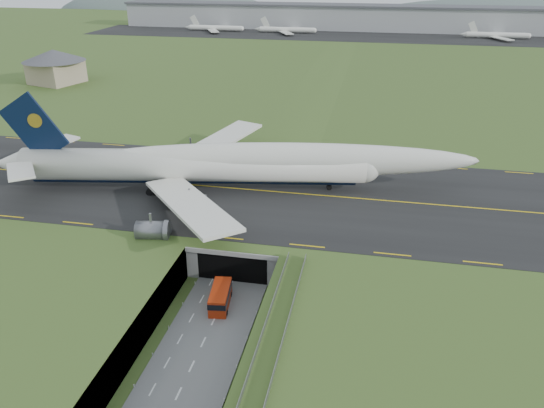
# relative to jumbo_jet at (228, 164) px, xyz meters

# --- Properties ---
(ground) EXTENTS (900.00, 900.00, 0.00)m
(ground) POSITION_rel_jumbo_jet_xyz_m (7.31, -32.56, -11.64)
(ground) COLOR #3B5421
(ground) RESTS_ON ground
(airfield_deck) EXTENTS (800.00, 800.00, 6.00)m
(airfield_deck) POSITION_rel_jumbo_jet_xyz_m (7.31, -32.56, -8.64)
(airfield_deck) COLOR gray
(airfield_deck) RESTS_ON ground
(trench_road) EXTENTS (12.00, 75.00, 0.20)m
(trench_road) POSITION_rel_jumbo_jet_xyz_m (7.31, -40.06, -11.54)
(trench_road) COLOR slate
(trench_road) RESTS_ON ground
(taxiway) EXTENTS (800.00, 44.00, 0.18)m
(taxiway) POSITION_rel_jumbo_jet_xyz_m (7.31, 0.44, -5.55)
(taxiway) COLOR black
(taxiway) RESTS_ON airfield_deck
(tunnel_portal) EXTENTS (17.00, 22.30, 6.00)m
(tunnel_portal) POSITION_rel_jumbo_jet_xyz_m (7.31, -15.84, -8.30)
(tunnel_portal) COLOR gray
(tunnel_portal) RESTS_ON ground
(guideway) EXTENTS (3.00, 53.00, 7.05)m
(guideway) POSITION_rel_jumbo_jet_xyz_m (18.31, -51.67, -6.32)
(guideway) COLOR #A8A8A3
(guideway) RESTS_ON ground
(jumbo_jet) EXTENTS (99.15, 62.32, 20.92)m
(jumbo_jet) POSITION_rel_jumbo_jet_xyz_m (0.00, 0.00, 0.00)
(jumbo_jet) COLOR white
(jumbo_jet) RESTS_ON ground
(shuttle_tram) EXTENTS (3.71, 7.68, 3.01)m
(shuttle_tram) POSITION_rel_jumbo_jet_xyz_m (7.23, -31.43, -9.98)
(shuttle_tram) COLOR #B1290B
(shuttle_tram) RESTS_ON ground
(service_building) EXTENTS (28.41, 28.41, 12.50)m
(service_building) POSITION_rel_jumbo_jet_xyz_m (-91.23, 84.97, 1.77)
(service_building) COLOR tan
(service_building) RESTS_ON ground
(cargo_terminal) EXTENTS (320.00, 67.00, 15.60)m
(cargo_terminal) POSITION_rel_jumbo_jet_xyz_m (7.20, 266.86, 2.32)
(cargo_terminal) COLOR #B2B2B2
(cargo_terminal) RESTS_ON ground
(distant_hills) EXTENTS (700.00, 91.00, 60.00)m
(distant_hills) POSITION_rel_jumbo_jet_xyz_m (71.69, 397.44, -15.64)
(distant_hills) COLOR #51625D
(distant_hills) RESTS_ON ground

